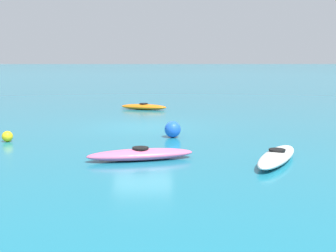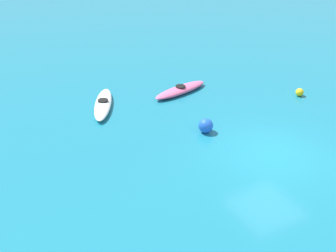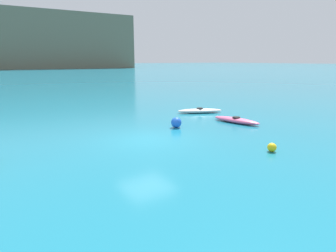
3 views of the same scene
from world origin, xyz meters
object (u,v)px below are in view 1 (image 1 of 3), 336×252
at_px(kayak_orange, 144,107).
at_px(buoy_yellow, 7,136).
at_px(kayak_white, 277,156).
at_px(buoy_blue, 173,129).
at_px(kayak_pink, 141,154).

bearing_deg(kayak_orange, buoy_yellow, -23.69).
distance_m(kayak_white, kayak_orange, 14.13).
xyz_separation_m(kayak_orange, buoy_blue, (9.42, 1.32, 0.13)).
xyz_separation_m(kayak_orange, buoy_yellow, (10.14, -4.45, 0.02)).
bearing_deg(buoy_blue, kayak_white, 33.75).
bearing_deg(buoy_blue, kayak_pink, -15.62).
xyz_separation_m(buoy_yellow, buoy_blue, (-0.72, 5.77, 0.11)).
relative_size(kayak_white, kayak_orange, 1.14).
relative_size(kayak_orange, buoy_yellow, 7.47).
xyz_separation_m(kayak_pink, kayak_orange, (-13.17, -0.27, 0.00)).
distance_m(kayak_orange, buoy_yellow, 11.07).
bearing_deg(kayak_pink, buoy_yellow, -122.65).
xyz_separation_m(kayak_white, kayak_orange, (-13.53, -4.07, 0.00)).
distance_m(kayak_white, buoy_blue, 4.95).
relative_size(kayak_pink, buoy_blue, 5.25).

